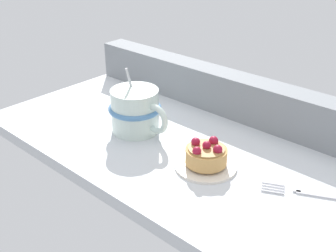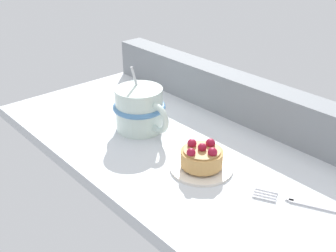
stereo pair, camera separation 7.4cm
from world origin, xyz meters
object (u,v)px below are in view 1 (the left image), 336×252
(dessert_plate, at_px, (206,165))
(coffee_mug, at_px, (136,111))
(dessert_fork, at_px, (312,194))
(raspberry_tart, at_px, (206,154))

(dessert_plate, height_order, coffee_mug, coffee_mug)
(dessert_fork, bearing_deg, dessert_plate, -164.82)
(dessert_plate, height_order, dessert_fork, dessert_plate)
(dessert_plate, relative_size, coffee_mug, 0.78)
(dessert_plate, relative_size, dessert_fork, 0.72)
(dessert_plate, distance_m, raspberry_tart, 0.02)
(dessert_fork, bearing_deg, coffee_mug, -174.66)
(raspberry_tart, relative_size, dessert_fork, 0.48)
(coffee_mug, height_order, dessert_fork, coffee_mug)
(raspberry_tart, bearing_deg, dessert_plate, -52.08)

